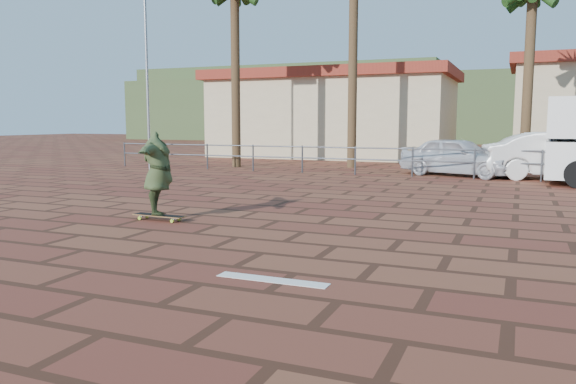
# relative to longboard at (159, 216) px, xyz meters

# --- Properties ---
(ground) EXTENTS (120.00, 120.00, 0.00)m
(ground) POSITION_rel_longboard_xyz_m (2.95, -1.67, -0.09)
(ground) COLOR brown
(ground) RESTS_ON ground
(paint_stripe) EXTENTS (1.40, 0.22, 0.01)m
(paint_stripe) POSITION_rel_longboard_xyz_m (3.65, -2.87, -0.08)
(paint_stripe) COLOR white
(paint_stripe) RESTS_ON ground
(guardrail) EXTENTS (24.06, 0.06, 1.00)m
(guardrail) POSITION_rel_longboard_xyz_m (2.95, 10.33, 0.59)
(guardrail) COLOR #47494F
(guardrail) RESTS_ON ground
(flagpole) EXTENTS (1.30, 0.10, 8.00)m
(flagpole) POSITION_rel_longboard_xyz_m (-6.92, 9.33, 4.55)
(flagpole) COLOR gray
(flagpole) RESTS_ON ground
(building_west) EXTENTS (12.60, 7.60, 4.50)m
(building_west) POSITION_rel_longboard_xyz_m (-3.05, 20.33, 2.19)
(building_west) COLOR beige
(building_west) RESTS_ON ground
(hill_front) EXTENTS (70.00, 18.00, 6.00)m
(hill_front) POSITION_rel_longboard_xyz_m (2.95, 48.33, 2.91)
(hill_front) COLOR #384C28
(hill_front) RESTS_ON ground
(hill_back) EXTENTS (35.00, 14.00, 8.00)m
(hill_back) POSITION_rel_longboard_xyz_m (-19.05, 54.33, 3.91)
(hill_back) COLOR #384C28
(hill_back) RESTS_ON ground
(longboard) EXTENTS (1.10, 0.28, 0.11)m
(longboard) POSITION_rel_longboard_xyz_m (0.00, 0.00, 0.00)
(longboard) COLOR olive
(longboard) RESTS_ON ground
(skateboarder) EXTENTS (1.29, 2.00, 1.59)m
(skateboarder) POSITION_rel_longboard_xyz_m (0.00, 0.00, 0.81)
(skateboarder) COLOR #384726
(skateboarder) RESTS_ON longboard
(car_silver) EXTENTS (4.22, 2.73, 1.34)m
(car_silver) POSITION_rel_longboard_xyz_m (4.33, 11.33, 0.58)
(car_silver) COLOR silver
(car_silver) RESTS_ON ground
(car_white) EXTENTS (4.85, 2.46, 1.52)m
(car_white) POSITION_rel_longboard_xyz_m (7.46, 11.33, 0.67)
(car_white) COLOR silver
(car_white) RESTS_ON ground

